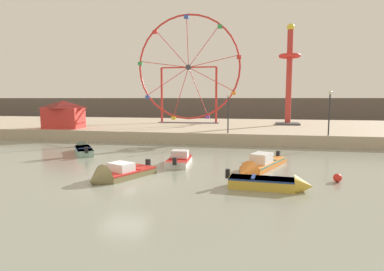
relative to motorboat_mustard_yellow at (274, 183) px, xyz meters
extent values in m
plane|color=gray|center=(-7.64, 0.14, -0.28)|extent=(240.00, 240.00, 0.00)
cube|color=#B7A88E|center=(-7.64, 25.74, 0.25)|extent=(110.00, 22.79, 1.07)
cube|color=#564C47|center=(-7.64, 52.10, 1.92)|extent=(140.00, 3.00, 4.40)
cube|color=gold|center=(-0.58, 0.04, -0.02)|extent=(3.13, 1.30, 0.52)
cube|color=navy|center=(-0.58, 0.04, 0.20)|extent=(3.10, 1.32, 0.08)
cone|color=gold|center=(1.35, -0.09, -0.02)|extent=(0.91, 1.10, 1.04)
cube|color=black|center=(-2.21, 0.15, 0.35)|extent=(0.22, 0.25, 0.44)
cube|color=navy|center=(-0.96, 0.07, 0.27)|extent=(0.22, 0.94, 0.06)
cube|color=silver|center=(-5.82, 4.85, -0.08)|extent=(1.53, 3.00, 0.41)
cube|color=#B2231E|center=(-5.82, 4.85, 0.08)|extent=(1.55, 2.97, 0.08)
cone|color=silver|center=(-5.93, 6.69, -0.08)|extent=(1.33, 0.88, 1.28)
cube|color=black|center=(-5.72, 3.29, 0.23)|extent=(0.25, 0.21, 0.44)
cube|color=silver|center=(-5.84, 5.22, 0.37)|extent=(1.13, 0.94, 0.48)
cube|color=#B2231E|center=(-5.79, 4.49, 0.15)|extent=(1.15, 0.23, 0.06)
cube|color=olive|center=(-7.91, 1.09, -0.10)|extent=(2.77, 3.59, 0.38)
cube|color=#B2231E|center=(-7.91, 1.09, 0.05)|extent=(2.77, 3.56, 0.08)
cone|color=olive|center=(-8.75, -0.76, -0.10)|extent=(1.72, 1.43, 1.49)
cube|color=black|center=(-7.19, 2.65, 0.20)|extent=(0.30, 0.28, 0.44)
cube|color=silver|center=(-8.07, 0.72, 0.32)|extent=(1.54, 1.40, 0.46)
cube|color=#B2231E|center=(-7.74, 1.46, 0.12)|extent=(1.28, 0.70, 0.06)
cube|color=orange|center=(-0.31, 5.16, -0.10)|extent=(2.98, 4.88, 0.36)
cube|color=#237566|center=(-0.31, 5.16, 0.04)|extent=(2.98, 4.84, 0.08)
cone|color=orange|center=(-1.46, 2.38, -0.10)|extent=(1.61, 1.67, 1.20)
cube|color=black|center=(0.63, 7.45, 0.19)|extent=(0.30, 0.28, 0.44)
cube|color=silver|center=(-0.54, 4.61, 0.38)|extent=(1.48, 1.70, 0.61)
cube|color=#237566|center=(-0.09, 5.71, 0.11)|extent=(1.05, 0.56, 0.06)
cube|color=#93BCAD|center=(-14.13, 7.50, -0.05)|extent=(2.94, 3.57, 0.46)
cube|color=navy|center=(-14.13, 7.50, 0.14)|extent=(2.94, 3.55, 0.08)
cone|color=#93BCAD|center=(-15.42, 9.36, -0.05)|extent=(1.42, 1.40, 1.05)
cube|color=black|center=(-13.06, 5.95, 0.29)|extent=(0.31, 0.30, 0.44)
cube|color=navy|center=(-13.88, 7.13, 0.21)|extent=(0.86, 0.66, 0.06)
torus|color=red|center=(-9.88, 27.10, 8.10)|extent=(13.65, 0.24, 13.65)
cylinder|color=#38383D|center=(-9.88, 27.10, 8.10)|extent=(0.70, 0.50, 0.70)
cylinder|color=red|center=(-12.14, 27.10, 10.58)|extent=(4.57, 0.08, 5.01)
cube|color=red|center=(-14.40, 27.10, 12.78)|extent=(0.56, 0.48, 0.44)
cylinder|color=red|center=(-13.21, 27.10, 8.54)|extent=(6.66, 0.08, 0.98)
cube|color=#33934C|center=(-16.53, 27.10, 8.71)|extent=(0.56, 0.48, 0.44)
cylinder|color=red|center=(-12.72, 27.10, 6.30)|extent=(5.71, 0.08, 3.65)
cube|color=#3356B7|center=(-15.55, 27.10, 4.23)|extent=(0.56, 0.48, 0.44)
cylinder|color=red|center=(-10.90, 27.10, 4.90)|extent=(2.11, 0.08, 6.41)
cube|color=yellow|center=(-11.92, 27.10, 1.43)|extent=(0.56, 0.48, 0.44)
cylinder|color=red|center=(-8.61, 27.10, 4.99)|extent=(2.62, 0.08, 6.24)
cube|color=purple|center=(-7.34, 27.10, 1.61)|extent=(0.56, 0.48, 0.44)
cylinder|color=red|center=(-6.91, 27.10, 6.54)|extent=(5.98, 0.08, 3.19)
cube|color=orange|center=(-3.94, 27.10, 4.70)|extent=(0.56, 0.48, 0.44)
cylinder|color=red|center=(-6.61, 27.10, 8.81)|extent=(6.57, 0.08, 1.51)
cube|color=red|center=(-3.33, 27.10, 9.25)|extent=(0.56, 0.48, 0.44)
cylinder|color=red|center=(-7.83, 27.10, 10.75)|extent=(4.16, 0.08, 5.36)
cube|color=#33934C|center=(-5.78, 27.10, 13.12)|extent=(0.56, 0.48, 0.44)
cylinder|color=red|center=(-10.02, 27.10, 11.45)|extent=(0.35, 0.08, 6.70)
cube|color=#3356B7|center=(-10.15, 27.10, 14.52)|extent=(0.56, 0.48, 0.44)
cylinder|color=red|center=(-13.57, 27.10, 4.44)|extent=(0.28, 0.28, 7.31)
cylinder|color=red|center=(-6.19, 27.10, 4.44)|extent=(0.28, 0.28, 7.31)
cylinder|color=red|center=(-9.88, 27.10, 8.10)|extent=(7.38, 0.18, 0.18)
cube|color=#4C4C51|center=(-9.88, 27.10, 0.83)|extent=(8.18, 1.20, 0.08)
cylinder|color=#BC332D|center=(2.85, 26.73, 6.55)|extent=(0.70, 0.70, 11.52)
torus|color=red|center=(2.85, 26.73, 9.21)|extent=(2.64, 2.64, 0.44)
sphere|color=yellow|center=(2.85, 26.73, 12.61)|extent=(0.90, 0.90, 0.90)
cube|color=#4C4C51|center=(2.85, 26.73, 0.91)|extent=(2.80, 2.80, 0.24)
cube|color=red|center=(-21.62, 16.60, 1.91)|extent=(4.02, 2.76, 2.23)
pyramid|color=maroon|center=(-21.62, 16.60, 3.40)|extent=(4.42, 3.04, 0.80)
cylinder|color=#2D2D33|center=(-3.55, 15.01, 2.46)|extent=(0.12, 0.12, 3.35)
sphere|color=#F2EACC|center=(-3.55, 15.01, 4.28)|extent=(0.32, 0.32, 0.32)
cylinder|color=#2D2D33|center=(5.30, 14.75, 2.60)|extent=(0.12, 0.12, 3.62)
sphere|color=#F2EACC|center=(5.30, 14.75, 4.55)|extent=(0.32, 0.32, 0.32)
sphere|color=red|center=(3.31, 2.09, -0.06)|extent=(0.44, 0.44, 0.44)
camera|label=1|loc=(-0.81, -15.77, 4.03)|focal=30.74mm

